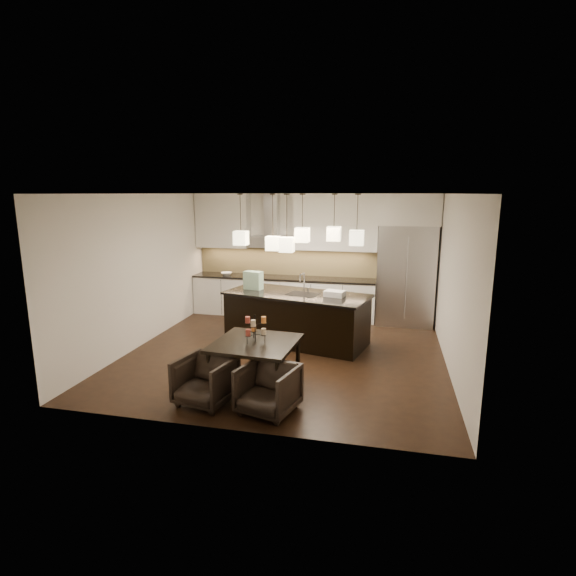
% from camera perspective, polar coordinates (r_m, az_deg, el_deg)
% --- Properties ---
extents(floor, '(5.50, 5.50, 0.02)m').
position_cam_1_polar(floor, '(8.14, -0.32, -8.30)').
color(floor, black).
rests_on(floor, ground).
extents(ceiling, '(5.50, 5.50, 0.02)m').
position_cam_1_polar(ceiling, '(7.63, -0.34, 11.97)').
color(ceiling, white).
rests_on(ceiling, wall_back).
extents(wall_back, '(5.50, 0.02, 2.80)m').
position_cam_1_polar(wall_back, '(10.44, 3.12, 4.19)').
color(wall_back, silver).
rests_on(wall_back, ground).
extents(wall_front, '(5.50, 0.02, 2.80)m').
position_cam_1_polar(wall_front, '(5.18, -7.29, -3.92)').
color(wall_front, silver).
rests_on(wall_front, ground).
extents(wall_left, '(0.02, 5.50, 2.80)m').
position_cam_1_polar(wall_left, '(8.80, -18.12, 2.16)').
color(wall_left, silver).
rests_on(wall_left, ground).
extents(wall_right, '(0.02, 5.50, 2.80)m').
position_cam_1_polar(wall_right, '(7.64, 20.29, 0.58)').
color(wall_right, silver).
rests_on(wall_right, ground).
extents(refrigerator, '(1.20, 0.72, 2.15)m').
position_cam_1_polar(refrigerator, '(9.97, 14.71, 1.56)').
color(refrigerator, '#B7B7BA').
rests_on(refrigerator, floor).
extents(fridge_panel, '(1.26, 0.72, 0.65)m').
position_cam_1_polar(fridge_panel, '(9.83, 15.14, 9.61)').
color(fridge_panel, silver).
rests_on(fridge_panel, refrigerator).
extents(lower_cabinets, '(4.21, 0.62, 0.88)m').
position_cam_1_polar(lower_cabinets, '(10.42, -0.63, -1.18)').
color(lower_cabinets, silver).
rests_on(lower_cabinets, floor).
extents(countertop, '(4.21, 0.66, 0.04)m').
position_cam_1_polar(countertop, '(10.32, -0.64, 1.31)').
color(countertop, black).
rests_on(countertop, lower_cabinets).
extents(backsplash, '(4.21, 0.02, 0.63)m').
position_cam_1_polar(backsplash, '(10.55, -0.27, 3.39)').
color(backsplash, tan).
rests_on(backsplash, countertop).
extents(upper_cab_left, '(1.25, 0.35, 1.25)m').
position_cam_1_polar(upper_cab_left, '(10.73, -8.26, 8.46)').
color(upper_cab_left, silver).
rests_on(upper_cab_left, wall_back).
extents(upper_cab_right, '(1.85, 0.35, 1.25)m').
position_cam_1_polar(upper_cab_right, '(10.09, 6.12, 8.30)').
color(upper_cab_right, silver).
rests_on(upper_cab_right, wall_back).
extents(hood_canopy, '(0.90, 0.52, 0.24)m').
position_cam_1_polar(hood_canopy, '(10.32, -2.21, 5.90)').
color(hood_canopy, '#B7B7BA').
rests_on(hood_canopy, wall_back).
extents(hood_chimney, '(0.30, 0.28, 0.96)m').
position_cam_1_polar(hood_chimney, '(10.38, -2.08, 9.26)').
color(hood_chimney, '#B7B7BA').
rests_on(hood_chimney, hood_canopy).
extents(fruit_bowl, '(0.34, 0.34, 0.06)m').
position_cam_1_polar(fruit_bowl, '(10.66, -7.81, 1.82)').
color(fruit_bowl, silver).
rests_on(fruit_bowl, countertop).
extents(island_body, '(2.78, 1.63, 0.92)m').
position_cam_1_polar(island_body, '(8.57, 1.11, -3.94)').
color(island_body, black).
rests_on(island_body, floor).
extents(island_top, '(2.88, 1.73, 0.04)m').
position_cam_1_polar(island_top, '(8.45, 1.12, -0.81)').
color(island_top, black).
rests_on(island_top, island_body).
extents(faucet, '(0.16, 0.27, 0.40)m').
position_cam_1_polar(faucet, '(8.46, 2.07, 0.71)').
color(faucet, silver).
rests_on(faucet, island_top).
extents(tote_bag, '(0.39, 0.27, 0.35)m').
position_cam_1_polar(tote_bag, '(8.80, -4.43, 0.98)').
color(tote_bag, '#226C3D').
rests_on(tote_bag, island_top).
extents(food_container, '(0.40, 0.33, 0.10)m').
position_cam_1_polar(food_container, '(8.23, 5.95, -0.71)').
color(food_container, silver).
rests_on(food_container, island_top).
extents(dining_table, '(1.24, 1.24, 0.70)m').
position_cam_1_polar(dining_table, '(6.69, -4.13, -9.64)').
color(dining_table, black).
rests_on(dining_table, floor).
extents(candelabra, '(0.36, 0.36, 0.41)m').
position_cam_1_polar(candelabra, '(6.51, -4.20, -5.10)').
color(candelabra, black).
rests_on(candelabra, dining_table).
extents(candle_a, '(0.08, 0.08, 0.09)m').
position_cam_1_polar(candle_a, '(6.48, -3.11, -5.53)').
color(candle_a, beige).
rests_on(candle_a, candelabra).
extents(candle_b, '(0.08, 0.08, 0.09)m').
position_cam_1_polar(candle_b, '(6.64, -4.38, -5.10)').
color(candle_b, '#CB722D').
rests_on(candle_b, candelabra).
extents(candle_c, '(0.08, 0.08, 0.09)m').
position_cam_1_polar(candle_c, '(6.44, -5.09, -5.66)').
color(candle_c, '#9E392D').
rests_on(candle_c, candelabra).
extents(candle_d, '(0.08, 0.08, 0.09)m').
position_cam_1_polar(candle_d, '(6.52, -3.11, -4.05)').
color(candle_d, '#CB722D').
rests_on(candle_d, candelabra).
extents(candle_e, '(0.08, 0.08, 0.09)m').
position_cam_1_polar(candle_e, '(6.54, -5.15, -4.04)').
color(candle_e, '#9E392D').
rests_on(candle_e, candelabra).
extents(candle_f, '(0.08, 0.08, 0.09)m').
position_cam_1_polar(candle_f, '(6.36, -4.45, -4.47)').
color(candle_f, beige).
rests_on(candle_f, candelabra).
extents(armchair_left, '(0.83, 0.85, 0.65)m').
position_cam_1_polar(armchair_left, '(6.29, -10.44, -11.50)').
color(armchair_left, black).
rests_on(armchair_left, floor).
extents(armchair_right, '(0.84, 0.86, 0.64)m').
position_cam_1_polar(armchair_right, '(5.96, -2.55, -12.72)').
color(armchair_right, black).
rests_on(armchair_right, floor).
extents(pendant_a, '(0.24, 0.24, 0.26)m').
position_cam_1_polar(pendant_a, '(8.48, -5.99, 6.33)').
color(pendant_a, '#FBECB7').
rests_on(pendant_a, ceiling).
extents(pendant_b, '(0.24, 0.24, 0.26)m').
position_cam_1_polar(pendant_b, '(8.46, -1.92, 5.68)').
color(pendant_b, '#FBECB7').
rests_on(pendant_b, ceiling).
extents(pendant_c, '(0.24, 0.24, 0.26)m').
position_cam_1_polar(pendant_c, '(8.10, 1.83, 6.75)').
color(pendant_c, '#FBECB7').
rests_on(pendant_c, ceiling).
extents(pendant_d, '(0.24, 0.24, 0.26)m').
position_cam_1_polar(pendant_d, '(8.33, 5.85, 6.87)').
color(pendant_d, '#FBECB7').
rests_on(pendant_d, ceiling).
extents(pendant_e, '(0.24, 0.24, 0.26)m').
position_cam_1_polar(pendant_e, '(7.89, 8.71, 6.32)').
color(pendant_e, '#FBECB7').
rests_on(pendant_e, ceiling).
extents(pendant_f, '(0.24, 0.24, 0.26)m').
position_cam_1_polar(pendant_f, '(8.01, -0.15, 5.52)').
color(pendant_f, '#FBECB7').
rests_on(pendant_f, ceiling).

